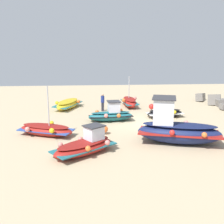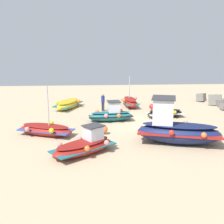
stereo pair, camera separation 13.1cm
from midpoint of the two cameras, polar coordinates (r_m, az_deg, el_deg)
The scene contains 11 objects.
ground_plane at distance 22.21m, azimuth 5.68°, elevation -2.13°, with size 44.21×44.21×0.00m, color tan.
fishing_boat_0 at distance 17.70m, azimuth 12.88°, elevation -3.39°, with size 3.51×5.51×2.92m.
fishing_boat_1 at distance 27.87m, azimuth 3.44°, elevation 2.06°, with size 3.52×1.68×3.02m.
fishing_boat_2 at distance 19.35m, azimuth -13.54°, elevation -3.53°, with size 2.68×4.07×3.39m.
fishing_boat_3 at distance 15.74m, azimuth -5.72°, elevation -6.83°, with size 3.43×3.90×1.53m.
fishing_boat_4 at distance 27.36m, azimuth -9.11°, elevation 1.60°, with size 4.21×2.80×0.87m.
fishing_boat_5 at distance 22.40m, azimuth -0.35°, elevation -0.52°, with size 2.00×3.70×1.67m.
fishing_boat_6 at distance 24.03m, azimuth 10.61°, elevation -0.26°, with size 1.66×3.29×0.72m.
person_walking at distance 25.79m, azimuth -2.07°, elevation 2.24°, with size 0.32×0.32×1.65m.
mooring_buoy_0 at distance 26.12m, azimuth 7.93°, elevation 1.10°, with size 0.51×0.51×0.68m.
mooring_buoy_1 at distance 19.07m, azimuth -1.75°, elevation -3.52°, with size 0.50×0.50×0.62m.
Camera 1 is at (21.07, -3.93, 5.86)m, focal length 44.80 mm.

